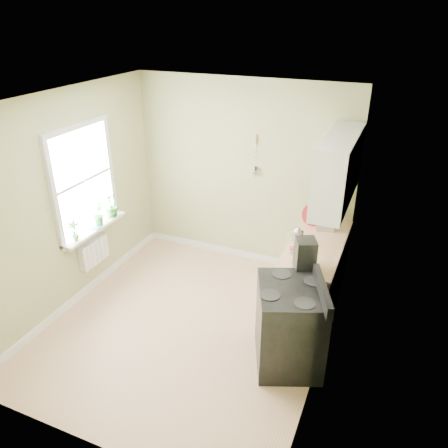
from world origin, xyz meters
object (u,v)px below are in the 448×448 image
at_px(coffee_maker, 305,256).
at_px(stove, 290,325).
at_px(stand_mixer, 326,213).
at_px(kettle, 297,235).

bearing_deg(coffee_maker, stove, -90.25).
bearing_deg(coffee_maker, stand_mixer, 89.92).
distance_m(stove, stand_mixer, 1.73).
height_order(stove, kettle, kettle).
xyz_separation_m(stove, kettle, (-0.23, 1.04, 0.53)).
bearing_deg(stand_mixer, stove, -90.13).
bearing_deg(stand_mixer, kettle, -111.66).
bearing_deg(stove, kettle, 102.38).
bearing_deg(stove, stand_mixer, 89.87).
bearing_deg(kettle, coffee_maker, -68.35).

